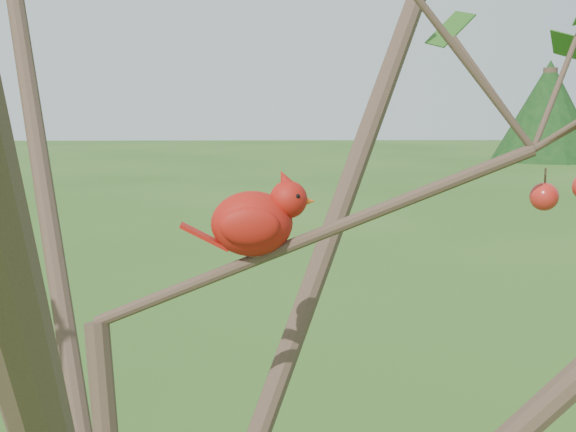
# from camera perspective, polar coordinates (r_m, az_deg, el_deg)

# --- Properties ---
(crabapple_tree) EXTENTS (2.35, 2.05, 2.95)m
(crabapple_tree) POSITION_cam_1_polar(r_m,az_deg,el_deg) (0.91, -12.53, -0.20)
(crabapple_tree) COLOR #412E23
(crabapple_tree) RESTS_ON ground
(cardinal) EXTENTS (0.19, 0.10, 0.13)m
(cardinal) POSITION_cam_1_polar(r_m,az_deg,el_deg) (1.00, -2.50, -0.32)
(cardinal) COLOR red
(cardinal) RESTS_ON ground
(distant_trees) EXTENTS (37.84, 10.11, 3.73)m
(distant_trees) POSITION_cam_1_polar(r_m,az_deg,el_deg) (24.27, 0.22, 7.60)
(distant_trees) COLOR #412E23
(distant_trees) RESTS_ON ground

